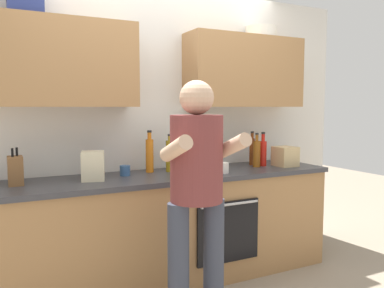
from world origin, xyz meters
name	(u,v)px	position (x,y,z in m)	size (l,w,h in m)	color
ground_plane	(171,279)	(0.00, 0.00, 0.00)	(12.00, 12.00, 0.00)	gray
back_wall_unit	(158,102)	(0.00, 0.27, 1.50)	(4.00, 0.38, 2.50)	silver
counter	(171,227)	(0.00, 0.00, 0.45)	(2.84, 0.67, 0.90)	#A37547
person_standing	(197,184)	(-0.12, -0.71, 0.96)	(0.49, 0.45, 1.62)	#383D4C
bottle_syrup	(256,153)	(0.85, 0.00, 1.03)	(0.07, 0.07, 0.31)	#8C4C14
bottle_oil	(170,155)	(0.04, 0.12, 1.04)	(0.07, 0.07, 0.32)	olive
bottle_vinegar	(252,150)	(0.89, 0.13, 1.04)	(0.05, 0.05, 0.32)	brown
bottle_juice	(150,154)	(-0.12, 0.16, 1.05)	(0.07, 0.07, 0.35)	orange
bottle_water	(180,159)	(0.18, 0.19, 0.99)	(0.05, 0.05, 0.23)	silver
bottle_hotsauce	(263,152)	(0.95, 0.03, 1.03)	(0.07, 0.07, 0.32)	red
cup_coffee	(224,168)	(0.41, -0.16, 0.94)	(0.09, 0.09, 0.09)	white
cup_tea	(125,171)	(-0.36, 0.09, 0.94)	(0.08, 0.08, 0.08)	#33598C
knife_block	(15,171)	(-1.16, 0.07, 1.00)	(0.10, 0.14, 0.26)	brown
potted_herb	(213,150)	(0.45, 0.09, 1.06)	(0.17, 0.17, 0.28)	#9E6647
grocery_bag_rice	(93,166)	(-0.63, 0.01, 1.01)	(0.17, 0.16, 0.22)	beige
grocery_bag_bread	(285,156)	(1.12, -0.07, 0.99)	(0.18, 0.20, 0.18)	tan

